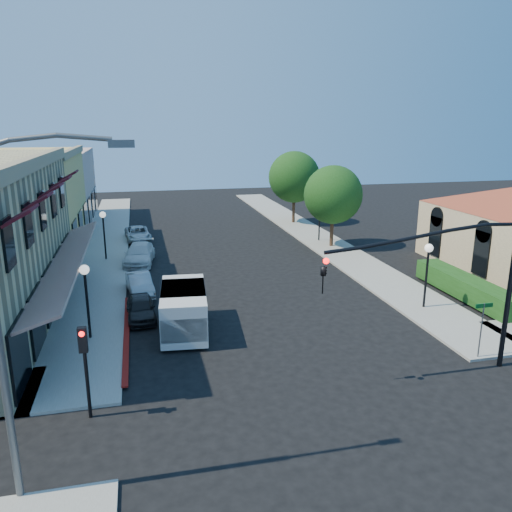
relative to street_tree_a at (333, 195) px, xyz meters
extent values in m
plane|color=black|center=(-8.80, -22.00, -4.19)|extent=(120.00, 120.00, 0.00)
cube|color=gray|center=(-17.55, 5.00, -4.13)|extent=(3.50, 50.00, 0.12)
cube|color=gray|center=(-0.05, 5.00, -4.13)|extent=(3.50, 50.00, 0.12)
cube|color=maroon|center=(-15.70, -14.00, -4.19)|extent=(0.25, 10.00, 0.06)
cube|color=tan|center=(-19.45, -11.00, 3.61)|extent=(0.50, 18.20, 0.60)
cube|color=#561416|center=(-18.40, -11.00, -1.14)|extent=(1.75, 17.00, 0.67)
cube|color=#4B0F18|center=(-18.75, -18.00, 2.36)|extent=(1.02, 1.50, 0.60)
cube|color=#4B0F18|center=(-18.75, -14.60, 2.36)|extent=(1.02, 1.50, 0.60)
cube|color=#4B0F18|center=(-18.75, -11.20, 2.36)|extent=(1.02, 1.50, 0.60)
cube|color=#4B0F18|center=(-18.75, -7.80, 2.36)|extent=(1.02, 1.50, 0.60)
cube|color=#4B0F18|center=(-18.75, -4.40, 2.36)|extent=(1.02, 1.50, 0.60)
cube|color=black|center=(-19.25, -18.50, -2.59)|extent=(0.12, 2.60, 2.60)
cube|color=black|center=(-19.25, -15.10, -2.59)|extent=(0.12, 2.60, 2.60)
cube|color=black|center=(-19.25, -11.70, -2.59)|extent=(0.12, 2.60, 2.60)
cube|color=black|center=(-19.25, -8.30, -2.59)|extent=(0.12, 2.60, 2.60)
cube|color=black|center=(-19.25, -4.90, -2.59)|extent=(0.12, 2.60, 2.60)
cube|color=tan|center=(-24.30, 4.00, -0.39)|extent=(10.00, 12.00, 7.60)
cube|color=beige|center=(-24.30, 16.00, -0.69)|extent=(10.00, 12.00, 7.00)
cube|color=black|center=(5.65, -10.50, -2.39)|extent=(0.12, 1.40, 2.80)
cube|color=black|center=(5.65, -5.50, -2.39)|extent=(0.12, 1.40, 2.80)
cube|color=#194413|center=(2.90, -13.00, -4.19)|extent=(1.40, 8.00, 1.10)
cylinder|color=#372516|center=(0.00, 0.00, -3.14)|extent=(0.28, 0.28, 2.10)
sphere|color=#194413|center=(0.00, 0.00, 0.01)|extent=(4.56, 4.56, 4.56)
cylinder|color=#372516|center=(0.00, 10.00, -3.06)|extent=(0.28, 0.28, 2.27)
sphere|color=#194413|center=(0.00, 10.00, 0.36)|extent=(4.94, 4.94, 4.94)
cylinder|color=black|center=(-0.80, -20.50, -1.19)|extent=(0.20, 0.20, 6.00)
cylinder|color=black|center=(-4.70, -20.50, 1.41)|extent=(7.80, 0.14, 0.14)
imported|color=black|center=(-8.60, -20.50, 0.51)|extent=(0.20, 0.16, 1.00)
sphere|color=#FF0C0C|center=(-8.60, -20.68, 0.81)|extent=(0.22, 0.22, 0.22)
cylinder|color=black|center=(-16.80, -20.50, -2.69)|extent=(0.12, 0.12, 3.00)
cube|color=black|center=(-16.80, -20.65, -1.29)|extent=(0.28, 0.22, 0.85)
sphere|color=#FF0C0C|center=(-16.80, -20.77, -1.04)|extent=(0.18, 0.18, 0.18)
cylinder|color=#595B5E|center=(-16.80, -24.00, 5.06)|extent=(3.00, 0.12, 0.12)
cube|color=#595B5E|center=(-15.10, -24.00, 4.96)|extent=(0.60, 0.25, 0.18)
cylinder|color=#595B5E|center=(-1.30, -19.80, -2.94)|extent=(0.06, 0.06, 2.50)
cube|color=#0C591E|center=(-1.30, -19.80, -1.79)|extent=(0.80, 0.04, 0.18)
cylinder|color=black|center=(-17.30, -14.00, -2.59)|extent=(0.12, 0.12, 3.20)
sphere|color=white|center=(-17.30, -14.00, -0.84)|extent=(0.44, 0.44, 0.44)
cylinder|color=black|center=(-17.30, 0.00, -2.59)|extent=(0.12, 0.12, 3.20)
sphere|color=white|center=(-17.30, 0.00, -0.84)|extent=(0.44, 0.44, 0.44)
cylinder|color=black|center=(-0.30, -14.00, -2.59)|extent=(0.12, 0.12, 3.20)
sphere|color=white|center=(-0.30, -14.00, -0.84)|extent=(0.44, 0.44, 0.44)
cylinder|color=black|center=(-0.30, 2.00, -2.59)|extent=(0.12, 0.12, 3.20)
sphere|color=white|center=(-0.30, 2.00, -0.84)|extent=(0.44, 0.44, 0.44)
cube|color=silver|center=(-13.01, -14.03, -3.06)|extent=(2.47, 4.91, 1.94)
cube|color=silver|center=(-13.20, -16.07, -3.17)|extent=(2.05, 0.83, 1.08)
cube|color=black|center=(-13.17, -15.69, -2.63)|extent=(1.84, 0.27, 0.97)
cube|color=black|center=(-12.98, -13.70, -2.58)|extent=(2.32, 2.98, 0.97)
cylinder|color=black|center=(-14.07, -15.55, -3.84)|extent=(0.33, 0.73, 0.71)
cylinder|color=black|center=(-13.78, -12.33, -3.84)|extent=(0.33, 0.73, 0.71)
cylinder|color=black|center=(-12.25, -15.72, -3.84)|extent=(0.33, 0.73, 0.71)
cylinder|color=black|center=(-11.95, -12.50, -3.84)|extent=(0.33, 0.73, 0.71)
imported|color=black|center=(-15.00, -11.95, -3.61)|extent=(1.53, 3.49, 1.17)
imported|color=#9FA0A4|center=(-15.00, -8.06, -3.60)|extent=(1.72, 3.76, 1.20)
imported|color=silver|center=(-14.94, -1.36, -3.51)|extent=(2.48, 4.91, 1.37)
imported|color=silver|center=(-15.00, 5.93, -3.61)|extent=(2.30, 4.36, 1.17)
camera|label=1|loc=(-14.80, -36.25, 5.43)|focal=35.00mm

